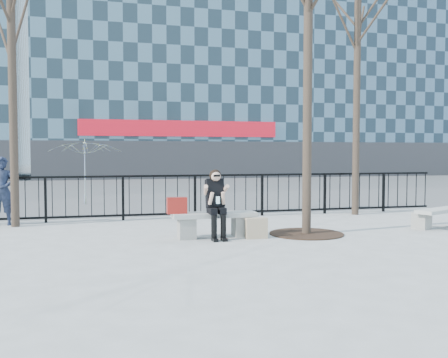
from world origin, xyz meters
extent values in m
plane|color=gray|center=(0.00, 0.00, 0.00)|extent=(120.00, 120.00, 0.00)
cube|color=#474747|center=(0.00, 15.00, 0.00)|extent=(60.00, 23.00, 0.01)
cube|color=black|center=(0.00, 3.00, 1.08)|extent=(14.00, 0.05, 0.05)
cube|color=black|center=(0.00, 3.00, 0.12)|extent=(14.00, 0.05, 0.05)
cube|color=slate|center=(3.00, 27.00, 12.00)|extent=(18.00, 10.00, 24.00)
cube|color=#2D2D30|center=(3.00, 21.96, 1.20)|extent=(18.00, 0.08, 2.40)
cube|color=red|center=(3.00, 21.90, 3.20)|extent=(12.60, 0.12, 1.00)
cube|color=slate|center=(20.00, 27.00, 10.00)|extent=(16.00, 10.00, 20.00)
cube|color=#2D2D30|center=(20.00, 21.96, 1.20)|extent=(16.00, 0.08, 2.40)
cylinder|color=black|center=(1.90, -0.10, 3.75)|extent=(0.18, 0.18, 7.50)
cylinder|color=black|center=(-4.00, 2.50, 3.25)|extent=(0.18, 0.18, 6.50)
cylinder|color=black|center=(4.50, 2.60, 3.50)|extent=(0.18, 0.18, 7.00)
cylinder|color=black|center=(1.90, -0.10, 0.01)|extent=(1.50, 1.50, 0.02)
cube|color=gray|center=(-0.55, 0.00, 0.20)|extent=(0.32, 0.38, 0.40)
cube|color=gray|center=(0.55, 0.00, 0.20)|extent=(0.32, 0.38, 0.40)
cube|color=gray|center=(0.00, 0.00, 0.45)|extent=(1.65, 0.46, 0.09)
cube|color=gray|center=(4.61, -0.07, 0.18)|extent=(0.28, 0.34, 0.35)
cube|color=gray|center=(5.10, -0.07, 0.39)|extent=(1.46, 0.41, 0.08)
cube|color=maroon|center=(-0.73, 0.02, 0.65)|extent=(0.38, 0.18, 0.31)
cube|color=tan|center=(0.76, -0.33, 0.20)|extent=(0.42, 0.16, 0.40)
imported|color=black|center=(-4.31, 2.80, 0.79)|extent=(0.58, 0.39, 1.57)
imported|color=#CED42F|center=(-2.57, 7.03, 1.05)|extent=(2.68, 2.72, 2.10)
camera|label=1|loc=(-2.22, -9.43, 1.65)|focal=40.00mm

